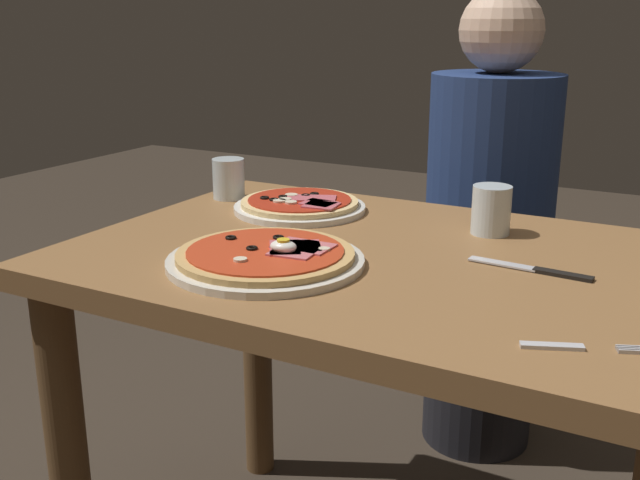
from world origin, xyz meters
name	(u,v)px	position (x,y,z in m)	size (l,w,h in m)	color
dining_table	(385,327)	(0.00, 0.00, 0.60)	(1.05, 0.72, 0.73)	olive
pizza_foreground	(266,257)	(-0.14, -0.15, 0.75)	(0.32, 0.32, 0.05)	silver
pizza_across_left	(300,205)	(-0.27, 0.17, 0.75)	(0.27, 0.27, 0.03)	white
water_glass_near	(491,213)	(0.12, 0.20, 0.77)	(0.07, 0.07, 0.09)	silver
water_glass_far	(229,181)	(-0.46, 0.20, 0.77)	(0.07, 0.07, 0.09)	silver
fork	(576,347)	(0.35, -0.24, 0.74)	(0.15, 0.07, 0.00)	silver
knife	(538,270)	(0.24, 0.02, 0.74)	(0.20, 0.03, 0.01)	silver
diner_person	(487,241)	(-0.03, 0.72, 0.56)	(0.32, 0.32, 1.18)	black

